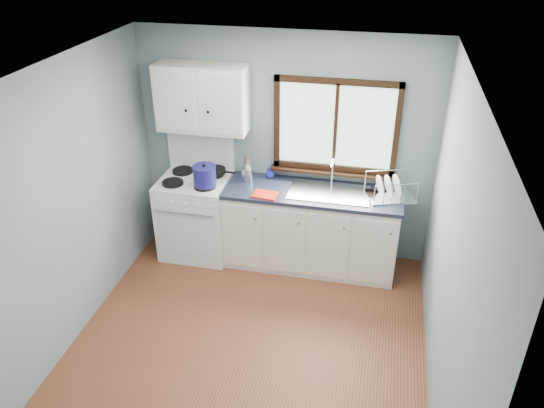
% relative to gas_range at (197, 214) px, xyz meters
% --- Properties ---
extents(floor, '(3.20, 3.60, 0.02)m').
position_rel_gas_range_xyz_m(floor, '(0.95, -1.47, -0.50)').
color(floor, brown).
rests_on(floor, ground).
extents(ceiling, '(3.20, 3.60, 0.02)m').
position_rel_gas_range_xyz_m(ceiling, '(0.95, -1.47, 2.02)').
color(ceiling, white).
rests_on(ceiling, wall_back).
extents(wall_back, '(3.20, 0.02, 2.50)m').
position_rel_gas_range_xyz_m(wall_back, '(0.95, 0.34, 0.76)').
color(wall_back, gray).
rests_on(wall_back, ground).
extents(wall_left, '(0.02, 3.60, 2.50)m').
position_rel_gas_range_xyz_m(wall_left, '(-0.66, -1.47, 0.76)').
color(wall_left, gray).
rests_on(wall_left, ground).
extents(wall_right, '(0.02, 3.60, 2.50)m').
position_rel_gas_range_xyz_m(wall_right, '(2.56, -1.47, 0.76)').
color(wall_right, gray).
rests_on(wall_right, ground).
extents(gas_range, '(0.76, 0.69, 1.36)m').
position_rel_gas_range_xyz_m(gas_range, '(0.00, 0.00, 0.00)').
color(gas_range, white).
rests_on(gas_range, floor).
extents(base_cabinets, '(1.85, 0.60, 0.88)m').
position_rel_gas_range_xyz_m(base_cabinets, '(1.31, 0.02, -0.08)').
color(base_cabinets, white).
rests_on(base_cabinets, floor).
extents(countertop, '(1.89, 0.64, 0.04)m').
position_rel_gas_range_xyz_m(countertop, '(1.31, 0.02, 0.41)').
color(countertop, black).
rests_on(countertop, base_cabinets).
extents(sink, '(0.84, 0.46, 0.44)m').
position_rel_gas_range_xyz_m(sink, '(1.49, 0.02, 0.37)').
color(sink, silver).
rests_on(sink, countertop).
extents(window, '(1.36, 0.10, 1.03)m').
position_rel_gas_range_xyz_m(window, '(1.48, 0.30, 0.98)').
color(window, '#9EC6A8').
rests_on(window, wall_back).
extents(upper_cabinets, '(0.95, 0.35, 0.70)m').
position_rel_gas_range_xyz_m(upper_cabinets, '(0.10, 0.15, 1.31)').
color(upper_cabinets, white).
rests_on(upper_cabinets, wall_back).
extents(skillet, '(0.36, 0.24, 0.05)m').
position_rel_gas_range_xyz_m(skillet, '(0.20, 0.15, 0.49)').
color(skillet, black).
rests_on(skillet, gas_range).
extents(stockpot, '(0.30, 0.30, 0.24)m').
position_rel_gas_range_xyz_m(stockpot, '(0.19, -0.15, 0.58)').
color(stockpot, navy).
rests_on(stockpot, gas_range).
extents(utensil_crock, '(0.16, 0.16, 0.38)m').
position_rel_gas_range_xyz_m(utensil_crock, '(0.58, 0.11, 0.51)').
color(utensil_crock, silver).
rests_on(utensil_crock, countertop).
extents(thermos, '(0.07, 0.07, 0.29)m').
position_rel_gas_range_xyz_m(thermos, '(0.57, 0.15, 0.57)').
color(thermos, silver).
rests_on(thermos, countertop).
extents(soap_bottle, '(0.11, 0.11, 0.23)m').
position_rel_gas_range_xyz_m(soap_bottle, '(0.82, 0.20, 0.54)').
color(soap_bottle, '#1822A7').
rests_on(soap_bottle, countertop).
extents(dish_towel, '(0.27, 0.21, 0.02)m').
position_rel_gas_range_xyz_m(dish_towel, '(0.85, -0.19, 0.44)').
color(dish_towel, red).
rests_on(dish_towel, countertop).
extents(dish_rack, '(0.55, 0.49, 0.24)m').
position_rel_gas_range_xyz_m(dish_rack, '(2.09, 0.06, 0.49)').
color(dish_rack, silver).
rests_on(dish_rack, countertop).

